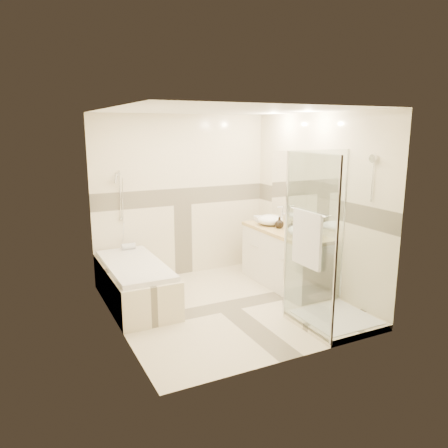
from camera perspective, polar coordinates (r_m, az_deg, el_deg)
name	(u,v)px	position (r m, az deg, el deg)	size (l,w,h in m)	color
room	(229,212)	(5.50, 0.68, 1.60)	(2.82, 3.02, 2.52)	beige
bathtub	(135,281)	(5.96, -11.57, -7.29)	(0.75, 1.70, 0.56)	beige
vanity	(285,258)	(6.48, 7.97, -4.44)	(0.58, 1.62, 0.85)	silver
shower_enclosure	(326,283)	(5.32, 13.13, -7.52)	(0.96, 0.93, 2.04)	beige
vessel_sink_near	(270,220)	(6.66, 6.02, 0.56)	(0.40, 0.40, 0.16)	white
vessel_sink_far	(302,231)	(6.02, 10.15, -0.88)	(0.39, 0.39, 0.16)	white
faucet_near	(282,213)	(6.77, 7.58, 1.39)	(0.11, 0.03, 0.28)	silver
faucet_far	(315,224)	(6.13, 11.81, -0.04)	(0.10, 0.03, 0.25)	silver
amenity_bottle_a	(292,227)	(6.20, 8.83, -0.37)	(0.08, 0.08, 0.17)	black
amenity_bottle_b	(279,223)	(6.45, 7.24, 0.19)	(0.13, 0.13, 0.17)	black
folded_towels	(260,219)	(6.92, 4.71, 0.66)	(0.14, 0.23, 0.07)	silver
rolled_towel	(128,246)	(6.52, -12.38, -2.86)	(0.09, 0.09, 0.20)	silver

